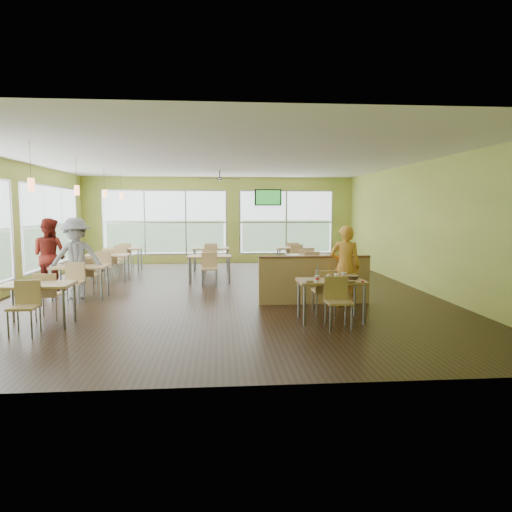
# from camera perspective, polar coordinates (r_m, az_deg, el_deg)

# --- Properties ---
(room) EXTENTS (12.00, 12.04, 3.20)m
(room) POSITION_cam_1_polar(r_m,az_deg,el_deg) (11.10, -4.49, 3.64)
(room) COLOR black
(room) RESTS_ON ground
(window_bays) EXTENTS (9.24, 10.24, 2.38)m
(window_bays) POSITION_cam_1_polar(r_m,az_deg,el_deg) (14.42, -15.13, 3.50)
(window_bays) COLOR white
(window_bays) RESTS_ON room
(main_table) EXTENTS (1.22, 1.52, 0.87)m
(main_table) POSITION_cam_1_polar(r_m,az_deg,el_deg) (8.46, 9.34, -3.76)
(main_table) COLOR tan
(main_table) RESTS_ON floor
(half_wall_divider) EXTENTS (2.40, 0.14, 1.04)m
(half_wall_divider) POSITION_cam_1_polar(r_m,az_deg,el_deg) (9.87, 7.30, -2.96)
(half_wall_divider) COLOR tan
(half_wall_divider) RESTS_ON floor
(dining_tables) EXTENTS (6.92, 8.72, 0.87)m
(dining_tables) POSITION_cam_1_polar(r_m,az_deg,el_deg) (12.92, -9.14, -0.40)
(dining_tables) COLOR tan
(dining_tables) RESTS_ON floor
(pendant_lights) EXTENTS (0.11, 7.31, 0.86)m
(pendant_lights) POSITION_cam_1_polar(r_m,az_deg,el_deg) (12.19, -19.89, 7.53)
(pendant_lights) COLOR #2D2119
(pendant_lights) RESTS_ON ceiling
(ceiling_fan) EXTENTS (1.25, 1.25, 0.29)m
(ceiling_fan) POSITION_cam_1_polar(r_m,az_deg,el_deg) (14.12, -4.58, 9.61)
(ceiling_fan) COLOR #2D2119
(ceiling_fan) RESTS_ON ceiling
(tv_backwall) EXTENTS (1.00, 0.07, 0.60)m
(tv_backwall) POSITION_cam_1_polar(r_m,az_deg,el_deg) (17.09, 1.51, 7.33)
(tv_backwall) COLOR black
(tv_backwall) RESTS_ON wall_back
(man_plaid) EXTENTS (0.71, 0.56, 1.70)m
(man_plaid) POSITION_cam_1_polar(r_m,az_deg,el_deg) (9.58, 11.08, -1.32)
(man_plaid) COLOR orange
(man_plaid) RESTS_ON floor
(patron_maroon) EXTENTS (1.07, 0.96, 1.81)m
(patron_maroon) POSITION_cam_1_polar(r_m,az_deg,el_deg) (12.22, -24.39, 0.08)
(patron_maroon) COLOR #62170F
(patron_maroon) RESTS_ON floor
(patron_grey) EXTENTS (1.27, 0.83, 1.84)m
(patron_grey) POSITION_cam_1_polar(r_m,az_deg,el_deg) (11.19, -21.56, -0.23)
(patron_grey) COLOR slate
(patron_grey) RESTS_ON floor
(cup_blue) EXTENTS (0.09, 0.09, 0.31)m
(cup_blue) POSITION_cam_1_polar(r_m,az_deg,el_deg) (8.19, 7.66, -2.77)
(cup_blue) COLOR white
(cup_blue) RESTS_ON main_table
(cup_yellow) EXTENTS (0.08, 0.08, 0.31)m
(cup_yellow) POSITION_cam_1_polar(r_m,az_deg,el_deg) (8.29, 9.06, -2.69)
(cup_yellow) COLOR white
(cup_yellow) RESTS_ON main_table
(cup_red_near) EXTENTS (0.10, 0.10, 0.35)m
(cup_red_near) POSITION_cam_1_polar(r_m,az_deg,el_deg) (8.32, 10.06, -2.61)
(cup_red_near) COLOR white
(cup_red_near) RESTS_ON main_table
(cup_red_far) EXTENTS (0.11, 0.11, 0.38)m
(cup_red_far) POSITION_cam_1_polar(r_m,az_deg,el_deg) (8.41, 10.92, -2.49)
(cup_red_far) COLOR white
(cup_red_far) RESTS_ON main_table
(food_basket) EXTENTS (0.27, 0.27, 0.06)m
(food_basket) POSITION_cam_1_polar(r_m,az_deg,el_deg) (8.64, 11.90, -2.56)
(food_basket) COLOR black
(food_basket) RESTS_ON main_table
(ketchup_cup) EXTENTS (0.06, 0.06, 0.02)m
(ketchup_cup) POSITION_cam_1_polar(r_m,az_deg,el_deg) (8.29, 13.20, -3.12)
(ketchup_cup) COLOR #A2141D
(ketchup_cup) RESTS_ON main_table
(wrapper_left) EXTENTS (0.18, 0.17, 0.04)m
(wrapper_left) POSITION_cam_1_polar(r_m,az_deg,el_deg) (8.11, 6.71, -3.15)
(wrapper_left) COLOR #946F47
(wrapper_left) RESTS_ON main_table
(wrapper_mid) EXTENTS (0.23, 0.21, 0.05)m
(wrapper_mid) POSITION_cam_1_polar(r_m,az_deg,el_deg) (8.49, 9.65, -2.75)
(wrapper_mid) COLOR #946F47
(wrapper_mid) RESTS_ON main_table
(wrapper_right) EXTENTS (0.18, 0.17, 0.04)m
(wrapper_right) POSITION_cam_1_polar(r_m,az_deg,el_deg) (8.23, 11.86, -3.10)
(wrapper_right) COLOR #946F47
(wrapper_right) RESTS_ON main_table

